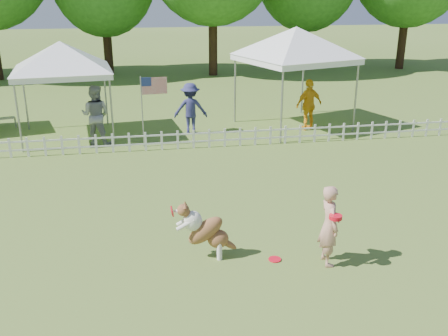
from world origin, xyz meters
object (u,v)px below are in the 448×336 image
object	(u,v)px
canopy_tent_right	(294,79)
spectator_a	(96,115)
frisbee_on_turf	(275,259)
spectator_b	(191,109)
handler	(329,225)
dog	(206,231)
spectator_c	(309,105)
canopy_tent_left	(65,91)
flag_pole	(142,112)

from	to	relation	value
canopy_tent_right	spectator_a	bearing A→B (deg)	170.85
frisbee_on_turf	spectator_a	bearing A→B (deg)	114.62
frisbee_on_turf	spectator_b	size ratio (longest dim) A/B	0.13
handler	dog	bearing A→B (deg)	76.09
dog	canopy_tent_right	distance (m)	9.99
canopy_tent_right	spectator_c	bearing A→B (deg)	-68.56
canopy_tent_left	canopy_tent_right	bearing A→B (deg)	-6.83
handler	spectator_b	world-z (taller)	spectator_b
spectator_b	spectator_c	bearing A→B (deg)	-176.79
canopy_tent_left	spectator_b	size ratio (longest dim) A/B	1.77
handler	flag_pole	distance (m)	8.48
canopy_tent_left	spectator_c	xyz separation A→B (m)	(8.34, -0.52, -0.66)
handler	spectator_c	size ratio (longest dim) A/B	0.84
spectator_a	canopy_tent_left	bearing A→B (deg)	-29.09
dog	spectator_c	distance (m)	9.67
handler	flag_pole	world-z (taller)	flag_pole
canopy_tent_left	spectator_c	size ratio (longest dim) A/B	1.72
handler	spectator_c	world-z (taller)	spectator_c
handler	spectator_b	distance (m)	9.27
canopy_tent_left	spectator_a	bearing A→B (deg)	-53.17
canopy_tent_right	flag_pole	size ratio (longest dim) A/B	1.54
spectator_a	spectator_b	world-z (taller)	spectator_a
frisbee_on_turf	flag_pole	bearing A→B (deg)	106.50
spectator_b	dog	bearing A→B (deg)	91.65
dog	flag_pole	xyz separation A→B (m)	(-1.01, 7.29, 0.57)
dog	spectator_c	xyz separation A→B (m)	(4.83, 8.37, 0.35)
flag_pole	spectator_a	xyz separation A→B (m)	(-1.48, 0.53, -0.16)
spectator_a	spectator_b	distance (m)	3.22
flag_pole	spectator_c	distance (m)	5.94
handler	spectator_c	bearing A→B (deg)	-15.71
canopy_tent_left	flag_pole	bearing A→B (deg)	-39.57
handler	canopy_tent_right	bearing A→B (deg)	-12.44
canopy_tent_left	flag_pole	xyz separation A→B (m)	(2.50, -1.61, -0.43)
dog	flag_pole	bearing A→B (deg)	102.67
frisbee_on_turf	spectator_a	distance (m)	9.00
dog	frisbee_on_turf	world-z (taller)	dog
canopy_tent_right	flag_pole	xyz separation A→B (m)	(-5.41, -1.61, -0.61)
handler	canopy_tent_right	size ratio (longest dim) A/B	0.44
flag_pole	spectator_b	world-z (taller)	flag_pole
handler	spectator_a	world-z (taller)	spectator_a
spectator_c	dog	bearing A→B (deg)	42.27
handler	spectator_b	size ratio (longest dim) A/B	0.86
dog	frisbee_on_turf	size ratio (longest dim) A/B	4.72
dog	spectator_b	xyz separation A→B (m)	(0.64, 8.57, 0.32)
canopy_tent_right	spectator_a	size ratio (longest dim) A/B	1.80
spectator_b	spectator_c	distance (m)	4.19
dog	spectator_a	world-z (taller)	spectator_a
spectator_a	flag_pole	bearing A→B (deg)	177.36
flag_pole	spectator_b	size ratio (longest dim) A/B	1.28
dog	spectator_a	distance (m)	8.22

